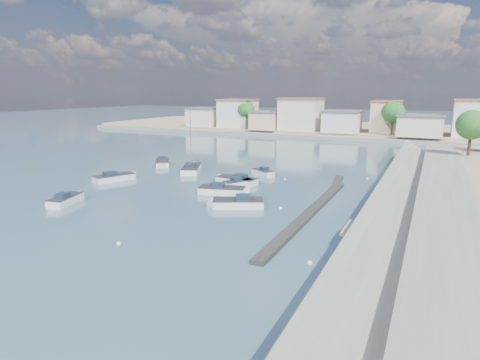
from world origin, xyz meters
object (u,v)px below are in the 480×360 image
at_px(motorboat_a, 67,200).
at_px(motorboat_f, 262,173).
at_px(motorboat_d, 235,203).
at_px(motorboat_e, 116,178).
at_px(motorboat_b, 240,184).
at_px(motorboat_c, 235,180).
at_px(sailboat, 192,168).
at_px(motorboat_g, 162,163).
at_px(motorboat_h, 224,191).

height_order(motorboat_a, motorboat_f, same).
bearing_deg(motorboat_d, motorboat_e, 167.77).
distance_m(motorboat_b, motorboat_c, 1.87).
height_order(motorboat_d, motorboat_f, same).
relative_size(motorboat_c, sailboat, 0.66).
bearing_deg(motorboat_b, motorboat_a, -131.64).
bearing_deg(motorboat_f, sailboat, -171.86).
distance_m(motorboat_a, motorboat_b, 19.57).
height_order(motorboat_e, motorboat_f, same).
relative_size(motorboat_d, motorboat_f, 1.47).
distance_m(motorboat_c, motorboat_e, 15.74).
relative_size(motorboat_a, motorboat_g, 0.91).
bearing_deg(motorboat_f, motorboat_d, -77.04).
distance_m(motorboat_d, motorboat_h, 5.38).
xyz_separation_m(motorboat_c, sailboat, (-9.35, 4.56, 0.03)).
bearing_deg(motorboat_f, motorboat_h, -89.27).
bearing_deg(sailboat, motorboat_h, -42.93).
relative_size(motorboat_c, motorboat_h, 1.00).
bearing_deg(motorboat_b, motorboat_h, -89.90).
distance_m(motorboat_c, motorboat_f, 6.19).
bearing_deg(motorboat_d, motorboat_c, 116.63).
bearing_deg(motorboat_d, motorboat_b, 112.84).
bearing_deg(motorboat_a, motorboat_h, 39.11).
distance_m(motorboat_a, motorboat_c, 19.77).
bearing_deg(motorboat_a, motorboat_g, 100.65).
relative_size(motorboat_d, sailboat, 0.62).
xyz_separation_m(motorboat_b, sailboat, (-10.67, 5.89, 0.03)).
relative_size(motorboat_b, motorboat_h, 0.68).
xyz_separation_m(motorboat_f, sailboat, (-10.54, -1.51, 0.03)).
height_order(motorboat_a, motorboat_h, same).
distance_m(motorboat_h, sailboat, 14.59).
relative_size(motorboat_b, motorboat_d, 0.72).
relative_size(motorboat_a, sailboat, 0.53).
xyz_separation_m(motorboat_a, motorboat_h, (13.01, 10.58, -0.00)).
xyz_separation_m(motorboat_b, motorboat_c, (-1.32, 1.33, 0.00)).
bearing_deg(sailboat, motorboat_g, 166.03).
bearing_deg(motorboat_g, motorboat_c, -21.31).
relative_size(motorboat_d, motorboat_g, 1.07).
distance_m(motorboat_e, motorboat_f, 19.62).
bearing_deg(motorboat_d, sailboat, 135.10).
relative_size(motorboat_b, motorboat_f, 1.06).
distance_m(motorboat_d, motorboat_g, 25.90).
relative_size(motorboat_e, motorboat_g, 1.09).
xyz_separation_m(motorboat_a, motorboat_b, (13.01, 14.63, -0.00)).
bearing_deg(motorboat_c, motorboat_h, -76.10).
height_order(motorboat_b, motorboat_d, same).
xyz_separation_m(motorboat_a, motorboat_c, (11.68, 15.95, 0.00)).
relative_size(motorboat_a, motorboat_c, 0.80).
bearing_deg(motorboat_b, sailboat, 151.11).
height_order(motorboat_b, motorboat_c, same).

